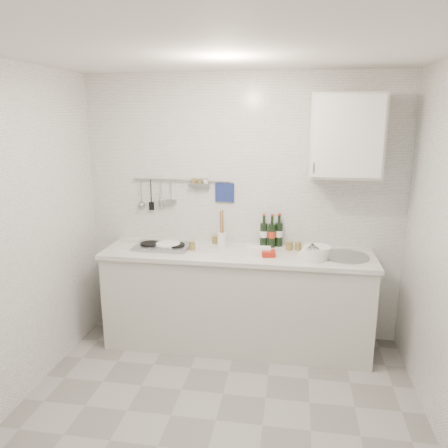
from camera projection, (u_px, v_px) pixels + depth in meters
name	position (u px, v px, depth m)	size (l,w,h in m)	color
floor	(216.00, 420.00, 3.12)	(3.00, 3.00, 0.00)	slate
ceiling	(214.00, 47.00, 2.52)	(3.00, 3.00, 0.00)	silver
back_wall	(242.00, 209.00, 4.16)	(3.00, 0.02, 2.50)	silver
wall_left	(4.00, 243.00, 3.05)	(0.02, 2.80, 2.50)	silver
counter	(237.00, 301.00, 4.07)	(2.44, 0.64, 0.96)	#BBB9AD
wall_rail	(180.00, 190.00, 4.18)	(0.98, 0.09, 0.34)	#93969B
wall_cabinet	(346.00, 136.00, 3.68)	(0.60, 0.38, 0.70)	#BBB9AD
plate_stack_hob	(167.00, 246.00, 4.05)	(0.25, 0.24, 0.05)	#495CA5
plate_stack_sink	(315.00, 253.00, 3.76)	(0.29, 0.28, 0.11)	white
wine_bottles	(272.00, 230.00, 4.08)	(0.21, 0.12, 0.31)	black
butter_dish	(259.00, 251.00, 3.87)	(0.21, 0.11, 0.06)	white
strawberry_punnet	(268.00, 253.00, 3.82)	(0.11, 0.11, 0.05)	red
utensil_crock	(222.00, 238.00, 4.10)	(0.09, 0.09, 0.35)	white
jar_a	(215.00, 239.00, 4.19)	(0.06, 0.06, 0.09)	olive
jar_b	(298.00, 246.00, 3.98)	(0.06, 0.06, 0.08)	olive
jar_c	(289.00, 245.00, 3.99)	(0.07, 0.07, 0.09)	olive
jar_d	(192.00, 245.00, 3.99)	(0.06, 0.06, 0.09)	olive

